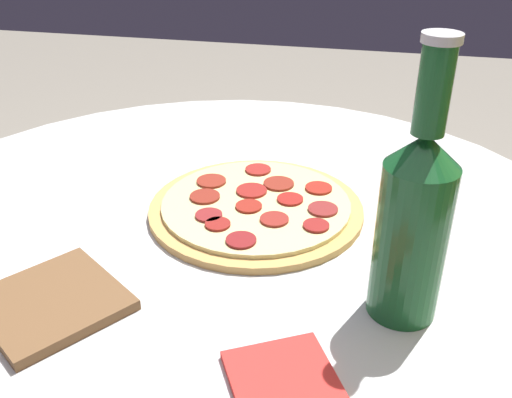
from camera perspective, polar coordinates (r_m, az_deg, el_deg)
name	(u,v)px	position (r m, az deg, el deg)	size (l,w,h in m)	color
table	(226,349)	(0.87, -2.99, -14.77)	(1.01, 1.01, 0.76)	silver
pizza	(256,207)	(0.77, 0.02, -0.77)	(0.29, 0.29, 0.02)	tan
beer_bottle	(414,219)	(0.57, 15.50, -1.98)	(0.07, 0.07, 0.29)	#195628
pizza_paddle	(31,311)	(0.64, -21.55, -10.41)	(0.24, 0.20, 0.02)	brown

